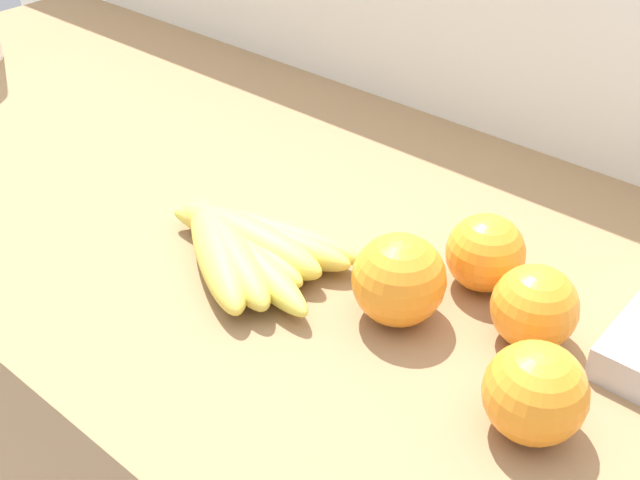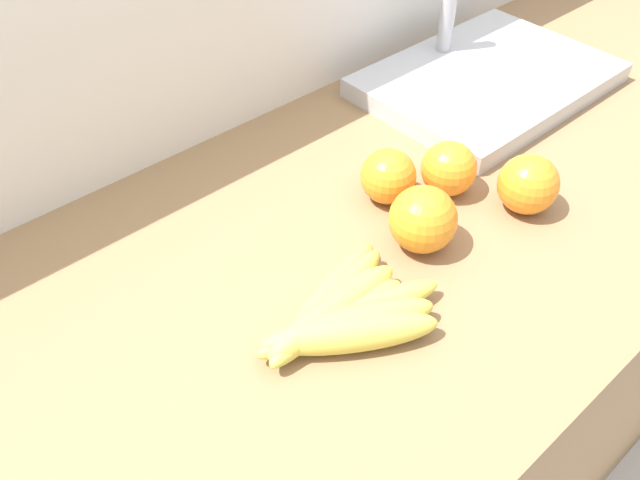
# 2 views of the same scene
# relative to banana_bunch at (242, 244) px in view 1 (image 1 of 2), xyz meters

# --- Properties ---
(wall_back) EXTENTS (2.33, 0.06, 1.30)m
(wall_back) POSITION_rel_banana_bunch_xyz_m (0.15, 0.41, -0.26)
(wall_back) COLOR silver
(wall_back) RESTS_ON ground
(banana_bunch) EXTENTS (0.22, 0.16, 0.04)m
(banana_bunch) POSITION_rel_banana_bunch_xyz_m (0.00, 0.00, 0.00)
(banana_bunch) COLOR #E2CA4C
(banana_bunch) RESTS_ON counter
(orange_back_right) EXTENTS (0.08, 0.08, 0.08)m
(orange_back_right) POSITION_rel_banana_bunch_xyz_m (0.16, 0.03, 0.02)
(orange_back_right) COLOR orange
(orange_back_right) RESTS_ON counter
(orange_front) EXTENTS (0.08, 0.08, 0.08)m
(orange_front) POSITION_rel_banana_bunch_xyz_m (0.31, -0.01, 0.02)
(orange_front) COLOR orange
(orange_front) RESTS_ON counter
(orange_back_left) EXTENTS (0.07, 0.07, 0.07)m
(orange_back_left) POSITION_rel_banana_bunch_xyz_m (0.26, 0.08, 0.02)
(orange_back_left) COLOR orange
(orange_back_left) RESTS_ON counter
(orange_right) EXTENTS (0.07, 0.07, 0.07)m
(orange_right) POSITION_rel_banana_bunch_xyz_m (0.19, 0.12, 0.02)
(orange_right) COLOR orange
(orange_right) RESTS_ON counter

